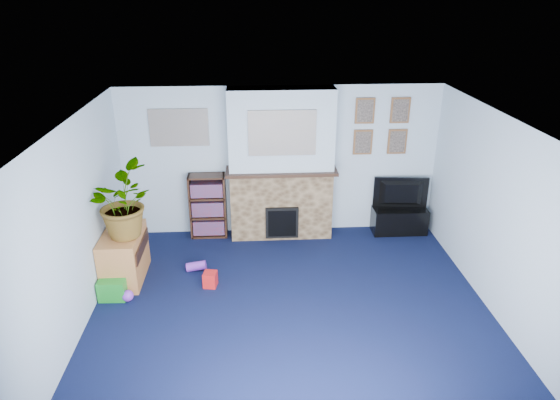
{
  "coord_description": "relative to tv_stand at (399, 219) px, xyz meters",
  "views": [
    {
      "loc": [
        -0.46,
        -5.25,
        3.78
      ],
      "look_at": [
        -0.09,
        0.79,
        1.16
      ],
      "focal_mm": 32.0,
      "sensor_mm": 36.0,
      "label": 1
    }
  ],
  "objects": [
    {
      "name": "collage_main",
      "position": [
        -1.95,
        -0.19,
        1.55
      ],
      "size": [
        1.0,
        0.03,
        0.68
      ],
      "primitive_type": "cube",
      "color": "gray",
      "rests_on": "chimney_breast"
    },
    {
      "name": "wall_left",
      "position": [
        -4.45,
        -2.03,
        0.97
      ],
      "size": [
        0.04,
        4.5,
        2.4
      ],
      "primitive_type": "cube",
      "color": "silver",
      "rests_on": "ground"
    },
    {
      "name": "mantel_candle",
      "position": [
        -1.62,
        -0.03,
        1.01
      ],
      "size": [
        0.05,
        0.05,
        0.16
      ],
      "primitive_type": "cylinder",
      "color": "#B2BFC6",
      "rests_on": "chimney_breast"
    },
    {
      "name": "bookshelf",
      "position": [
        -3.12,
        0.08,
        0.28
      ],
      "size": [
        0.58,
        0.28,
        1.05
      ],
      "color": "#321C12",
      "rests_on": "ground"
    },
    {
      "name": "mantel_can",
      "position": [
        -1.23,
        -0.03,
        0.99
      ],
      "size": [
        0.06,
        0.06,
        0.11
      ],
      "primitive_type": "cylinder",
      "color": "red",
      "rests_on": "chimney_breast"
    },
    {
      "name": "toy_block",
      "position": [
        -3.01,
        -1.45,
        -0.12
      ],
      "size": [
        0.2,
        0.2,
        0.21
      ],
      "primitive_type": "cube",
      "rotation": [
        0.0,
        0.0,
        -0.18
      ],
      "color": "red",
      "rests_on": "ground"
    },
    {
      "name": "sideboard",
      "position": [
        -4.19,
        -1.17,
        0.12
      ],
      "size": [
        0.5,
        0.9,
        0.7
      ],
      "primitive_type": "cube",
      "color": "#BA733B",
      "rests_on": "ground"
    },
    {
      "name": "mantel_clock",
      "position": [
        -1.98,
        -0.03,
        1.0
      ],
      "size": [
        0.09,
        0.06,
        0.13
      ],
      "primitive_type": "cube",
      "color": "gold",
      "rests_on": "chimney_breast"
    },
    {
      "name": "potted_plant",
      "position": [
        -4.14,
        -1.22,
        0.95
      ],
      "size": [
        1.02,
        1.08,
        0.96
      ],
      "primitive_type": "imported",
      "rotation": [
        0.0,
        0.0,
        1.96
      ],
      "color": "#26661E",
      "rests_on": "sideboard"
    },
    {
      "name": "portrait_tr",
      "position": [
        -0.1,
        0.2,
        1.77
      ],
      "size": [
        0.3,
        0.03,
        0.4
      ],
      "primitive_type": "cube",
      "color": "brown",
      "rests_on": "wall_back"
    },
    {
      "name": "portrait_bl",
      "position": [
        -0.65,
        0.2,
        1.27
      ],
      "size": [
        0.3,
        0.03,
        0.4
      ],
      "primitive_type": "cube",
      "color": "brown",
      "rests_on": "wall_back"
    },
    {
      "name": "portrait_tl",
      "position": [
        -0.65,
        0.2,
        1.77
      ],
      "size": [
        0.3,
        0.03,
        0.4
      ],
      "primitive_type": "cube",
      "color": "brown",
      "rests_on": "wall_back"
    },
    {
      "name": "tv_stand",
      "position": [
        0.0,
        0.0,
        0.0
      ],
      "size": [
        0.88,
        0.37,
        0.42
      ],
      "primitive_type": "cube",
      "color": "black",
      "rests_on": "ground"
    },
    {
      "name": "wall_back",
      "position": [
        -1.95,
        0.22,
        0.97
      ],
      "size": [
        5.0,
        0.04,
        2.4
      ],
      "primitive_type": "cube",
      "color": "silver",
      "rests_on": "ground"
    },
    {
      "name": "mantel_teddy",
      "position": [
        -2.5,
        -0.03,
        0.99
      ],
      "size": [
        0.13,
        0.13,
        0.13
      ],
      "primitive_type": "sphere",
      "color": "gray",
      "rests_on": "chimney_breast"
    },
    {
      "name": "ceiling",
      "position": [
        -1.95,
        -2.03,
        2.17
      ],
      "size": [
        5.0,
        4.5,
        0.01
      ],
      "primitive_type": "cube",
      "color": "white",
      "rests_on": "wall_back"
    },
    {
      "name": "green_crate",
      "position": [
        -4.25,
        -1.64,
        -0.08
      ],
      "size": [
        0.36,
        0.29,
        0.28
      ],
      "primitive_type": "cube",
      "rotation": [
        0.0,
        0.0,
        -0.04
      ],
      "color": "#198C26",
      "rests_on": "ground"
    },
    {
      "name": "television",
      "position": [
        0.0,
        0.02,
        0.45
      ],
      "size": [
        0.89,
        0.21,
        0.51
      ],
      "primitive_type": "imported",
      "rotation": [
        0.0,
        0.0,
        3.04
      ],
      "color": "black",
      "rests_on": "tv_stand"
    },
    {
      "name": "toy_ball",
      "position": [
        -4.05,
        -1.74,
        -0.14
      ],
      "size": [
        0.15,
        0.15,
        0.15
      ],
      "primitive_type": "sphere",
      "color": "purple",
      "rests_on": "ground"
    },
    {
      "name": "toy_tube",
      "position": [
        -3.23,
        -1.03,
        -0.15
      ],
      "size": [
        0.29,
        0.13,
        0.17
      ],
      "primitive_type": "cylinder",
      "rotation": [
        0.0,
        1.43,
        0.0
      ],
      "color": "purple",
      "rests_on": "ground"
    },
    {
      "name": "wall_right",
      "position": [
        0.55,
        -2.03,
        0.97
      ],
      "size": [
        0.04,
        4.5,
        2.4
      ],
      "primitive_type": "cube",
      "color": "silver",
      "rests_on": "ground"
    },
    {
      "name": "portrait_br",
      "position": [
        -0.1,
        0.2,
        1.27
      ],
      "size": [
        0.3,
        0.03,
        0.4
      ],
      "primitive_type": "cube",
      "color": "brown",
      "rests_on": "wall_back"
    },
    {
      "name": "chimney_breast",
      "position": [
        -1.95,
        0.02,
        0.96
      ],
      "size": [
        1.72,
        0.5,
        2.4
      ],
      "color": "brown",
      "rests_on": "ground"
    },
    {
      "name": "wall_front",
      "position": [
        -1.95,
        -4.28,
        0.97
      ],
      "size": [
        5.0,
        0.04,
        2.4
      ],
      "primitive_type": "cube",
      "color": "silver",
      "rests_on": "ground"
    },
    {
      "name": "collage_left",
      "position": [
        -3.5,
        0.21,
        1.55
      ],
      "size": [
        0.9,
        0.03,
        0.58
      ],
      "primitive_type": "cube",
      "color": "gray",
      "rests_on": "wall_back"
    },
    {
      "name": "floor",
      "position": [
        -1.95,
        -2.03,
        -0.23
      ],
      "size": [
        5.0,
        4.5,
        0.01
      ],
      "primitive_type": "cube",
      "color": "#0D1434",
      "rests_on": "ground"
    }
  ]
}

